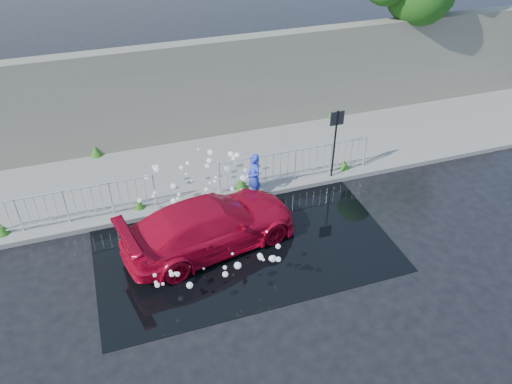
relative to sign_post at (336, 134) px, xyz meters
The scene contains 12 objects.
ground 5.50m from the sign_post, 143.57° to the right, with size 90.00×90.00×0.00m, color black.
pavement 4.90m from the sign_post, 155.66° to the left, with size 30.00×4.00×0.15m, color gray.
curb 4.51m from the sign_post, behind, with size 30.00×0.25×0.16m, color gray.
retaining_wall 5.87m from the sign_post, 135.69° to the left, with size 30.00×0.60×3.50m, color #6B685A.
puddle 4.59m from the sign_post, 150.42° to the right, with size 8.00×5.00×0.01m, color black.
sign_post is the anchor object (origin of this frame).
railing_left 8.26m from the sign_post, behind, with size 5.05×0.05×1.10m.
railing_right 1.57m from the sign_post, 168.23° to the left, with size 5.05×0.05×1.10m.
weeds 5.00m from the sign_post, 163.77° to the left, with size 12.17×3.93×0.39m.
water_spray 4.51m from the sign_post, 167.82° to the right, with size 3.55×5.69×1.11m.
red_car 5.00m from the sign_post, 157.59° to the right, with size 1.96×4.83×1.40m, color #AF0721.
person 2.87m from the sign_post, behind, with size 0.55×0.36×1.52m, color blue.
Camera 1 is at (-2.49, -9.02, 9.20)m, focal length 35.00 mm.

